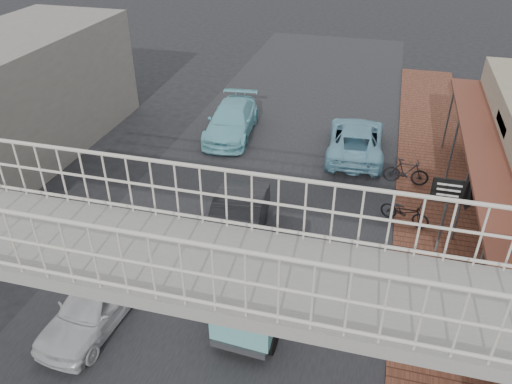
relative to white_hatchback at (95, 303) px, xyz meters
The scene contains 12 objects.
ground 3.04m from the white_hatchback, 25.65° to the left, with size 120.00×120.00×0.00m, color black.
road_strip 3.04m from the white_hatchback, 25.65° to the left, with size 10.00×60.00×0.01m, color black.
sidewalk 10.15m from the white_hatchback, 25.03° to the left, with size 3.00×40.00×0.10m, color brown.
footbridge 4.58m from the white_hatchback, 45.33° to the right, with size 16.40×2.40×6.34m.
white_hatchback is the anchor object (origin of this frame).
dark_sedan 5.04m from the white_hatchback, 57.86° to the left, with size 1.63×4.68×1.54m, color black.
angkot_curb 13.16m from the white_hatchback, 63.72° to the left, with size 2.32×5.03×1.40m, color #71ADC5.
angkot_far 12.32m from the white_hatchback, 90.07° to the left, with size 2.00×4.93×1.43m, color #7DCDDA.
angkot_van 4.43m from the white_hatchback, 18.56° to the left, with size 1.81×3.61×1.73m.
motorcycle_near 10.49m from the white_hatchback, 40.45° to the left, with size 0.60×1.73×0.91m, color black.
motorcycle_far 12.46m from the white_hatchback, 50.17° to the left, with size 0.49×1.74×1.05m, color black.
arrow_sign 11.26m from the white_hatchback, 29.38° to the left, with size 1.58×0.99×2.75m.
Camera 1 is at (4.00, -9.58, 10.22)m, focal length 35.00 mm.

